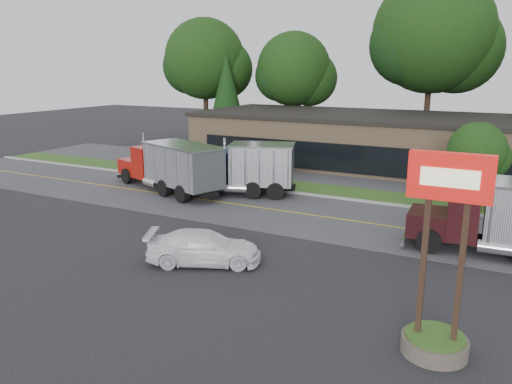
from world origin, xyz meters
TOP-DOWN VIEW (x-y plane):
  - ground at (0.00, 0.00)m, footprint 140.00×140.00m
  - road at (0.00, 9.00)m, footprint 60.00×8.00m
  - center_line at (0.00, 9.00)m, footprint 60.00×0.12m
  - curb at (0.00, 13.20)m, footprint 60.00×0.30m
  - grass_verge at (0.00, 15.00)m, footprint 60.00×3.40m
  - far_parking at (0.00, 20.00)m, footprint 60.00×7.00m
  - strip_mall at (2.00, 26.00)m, footprint 32.00×12.00m
  - bilo_sign at (10.50, -2.50)m, footprint 2.20×1.90m
  - tree_far_a at (-19.85, 32.11)m, footprint 9.53×8.97m
  - tree_far_b at (-9.87, 34.10)m, footprint 8.38×7.89m
  - tree_far_c at (4.18, 34.14)m, footprint 11.78×11.09m
  - evergreen_left at (-16.00, 30.00)m, footprint 4.39×4.39m
  - tree_verge at (10.05, 15.04)m, footprint 3.58×3.37m
  - dump_truck_red at (-8.22, 9.83)m, footprint 10.11×5.76m
  - dump_truck_blue at (-3.42, 11.56)m, footprint 7.36×4.67m
  - rally_car at (0.67, 0.21)m, footprint 5.23×3.84m

SIDE VIEW (x-z plane):
  - ground at x=0.00m, z-range 0.00..0.00m
  - road at x=0.00m, z-range -0.01..0.01m
  - center_line at x=0.00m, z-range 0.00..0.00m
  - curb at x=0.00m, z-range -0.06..0.06m
  - grass_verge at x=0.00m, z-range -0.01..0.01m
  - far_parking at x=0.00m, z-range -0.01..0.01m
  - rally_car at x=0.67m, z-range 0.00..1.41m
  - dump_truck_blue at x=-3.42m, z-range 0.12..3.48m
  - dump_truck_red at x=-8.22m, z-range 0.13..3.49m
  - strip_mall at x=2.00m, z-range 0.00..4.00m
  - bilo_sign at x=10.50m, z-range -0.95..5.00m
  - tree_verge at x=10.05m, z-range 0.69..5.80m
  - evergreen_left at x=-16.00m, z-range 0.49..10.47m
  - tree_far_b at x=-9.87m, z-range 1.65..13.60m
  - tree_far_a at x=-19.85m, z-range 1.88..15.47m
  - tree_far_c at x=4.18m, z-range 2.32..19.13m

